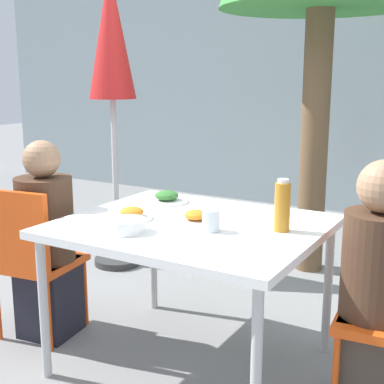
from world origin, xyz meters
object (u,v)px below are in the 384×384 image
object	(u,v)px
person_left	(47,245)
bottle	(282,206)
salad_bowl	(126,226)
person_right	(376,294)
drinking_cup	(211,221)
closed_umbrella	(111,50)
chair_left	(30,252)

from	to	relation	value
person_left	bottle	bearing A→B (deg)	0.92
bottle	salad_bowl	xyz separation A→B (m)	(-0.60, -0.37, -0.09)
person_right	drinking_cup	xyz separation A→B (m)	(-0.71, -0.16, 0.26)
person_left	closed_umbrella	distance (m)	1.61
person_left	person_right	xyz separation A→B (m)	(1.72, 0.19, 0.01)
person_right	closed_umbrella	bearing A→B (deg)	-28.35
person_right	bottle	world-z (taller)	person_right
person_right	closed_umbrella	world-z (taller)	closed_umbrella
person_left	closed_umbrella	xyz separation A→B (m)	(-0.39, 1.11, 1.09)
person_left	bottle	world-z (taller)	person_left
closed_umbrella	salad_bowl	size ratio (longest dim) A/B	12.02
drinking_cup	bottle	bearing A→B (deg)	30.78
closed_umbrella	chair_left	bearing A→B (deg)	-73.52
bottle	drinking_cup	bearing A→B (deg)	-149.22
person_left	drinking_cup	world-z (taller)	person_left
closed_umbrella	person_left	bearing A→B (deg)	-70.52
closed_umbrella	bottle	size ratio (longest dim) A/B	9.12
bottle	salad_bowl	bearing A→B (deg)	-148.36
bottle	person_left	bearing A→B (deg)	-171.13
person_left	person_right	distance (m)	1.73
chair_left	person_right	distance (m)	1.78
person_left	closed_umbrella	world-z (taller)	closed_umbrella
drinking_cup	salad_bowl	world-z (taller)	drinking_cup
person_right	drinking_cup	bearing A→B (deg)	7.62
salad_bowl	bottle	bearing A→B (deg)	31.64
chair_left	person_left	xyz separation A→B (m)	(0.04, 0.09, 0.02)
closed_umbrella	bottle	xyz separation A→B (m)	(1.67, -0.91, -0.76)
person_right	person_left	bearing A→B (deg)	1.51
person_left	salad_bowl	world-z (taller)	person_left
closed_umbrella	drinking_cup	world-z (taller)	closed_umbrella
person_left	closed_umbrella	bearing A→B (deg)	101.53
person_right	chair_left	bearing A→B (deg)	4.15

